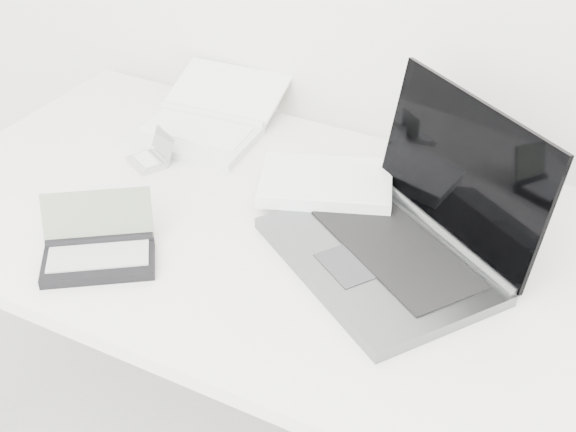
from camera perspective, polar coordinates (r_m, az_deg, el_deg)
The scene contains 5 objects.
desk at distance 1.51m, azimuth 1.72°, elevation -2.85°, with size 1.60×0.80×0.73m.
laptop_large at distance 1.45m, azimuth 6.82°, elevation -0.32°, with size 0.60×0.50×0.27m.
netbook_open_white at distance 1.82m, azimuth -6.00°, elevation 6.63°, with size 0.29×0.36×0.07m.
pda_silver at distance 1.72m, azimuth -9.67°, elevation 4.13°, with size 0.11×0.11×0.06m.
palmtop_charcoal at distance 1.45m, azimuth -13.32°, elevation -2.36°, with size 0.24×0.23×0.10m.
Camera 1 is at (0.52, 0.48, 1.61)m, focal length 50.00 mm.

